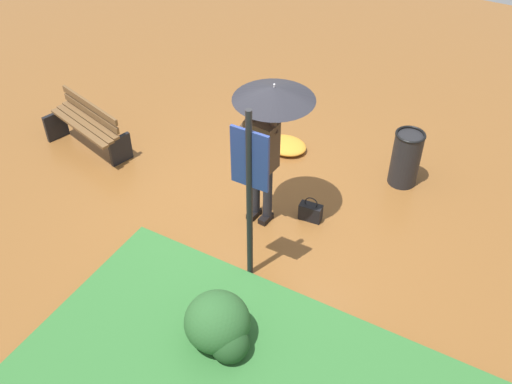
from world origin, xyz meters
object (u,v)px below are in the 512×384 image
Objects in this scene: info_sign_post at (250,179)px; park_bench at (87,126)px; trash_bin at (406,158)px; handbag at (311,212)px; person_with_umbrella at (268,120)px.

park_bench is at bearing 163.21° from info_sign_post.
info_sign_post is at bearing -111.78° from trash_bin.
handbag is 0.44× the size of trash_bin.
handbag is at bearing -120.67° from trash_bin.
person_with_umbrella is 1.54m from handbag.
trash_bin is at bearing 68.22° from info_sign_post.
handbag is 0.26× the size of park_bench.
info_sign_post reaches higher than person_with_umbrella.
info_sign_post reaches higher than park_bench.
trash_bin reaches higher than park_bench.
handbag is at bearing 79.65° from info_sign_post.
handbag is (0.22, 1.21, -1.32)m from info_sign_post.
park_bench is 1.72× the size of trash_bin.
person_with_umbrella reaches higher than trash_bin.
trash_bin is (1.03, 2.57, -1.03)m from info_sign_post.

